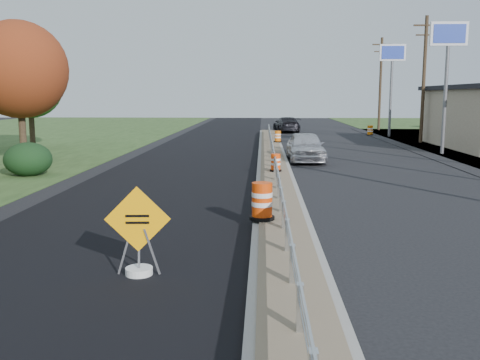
{
  "coord_description": "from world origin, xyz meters",
  "views": [
    {
      "loc": [
        -0.54,
        -17.24,
        3.55
      ],
      "look_at": [
        -1.2,
        -1.73,
        1.1
      ],
      "focal_mm": 40.0,
      "sensor_mm": 36.0,
      "label": 1
    }
  ],
  "objects_px": {
    "caution_sign": "(139,253)",
    "barrel_median_near": "(262,202)",
    "car_dark_far": "(287,125)",
    "barrel_median_far": "(278,137)",
    "barrel_shoulder_far": "(370,131)",
    "barrel_median_mid": "(276,163)",
    "car_silver": "(306,147)"
  },
  "relations": [
    {
      "from": "barrel_median_near",
      "to": "car_dark_far",
      "type": "xyz_separation_m",
      "value": [
        2.35,
        38.68,
        0.03
      ]
    },
    {
      "from": "caution_sign",
      "to": "barrel_median_near",
      "type": "bearing_deg",
      "value": 54.59
    },
    {
      "from": "barrel_shoulder_far",
      "to": "barrel_median_mid",
      "type": "bearing_deg",
      "value": -109.83
    },
    {
      "from": "barrel_shoulder_far",
      "to": "car_dark_far",
      "type": "bearing_deg",
      "value": 152.45
    },
    {
      "from": "caution_sign",
      "to": "barrel_median_far",
      "type": "height_order",
      "value": "caution_sign"
    },
    {
      "from": "barrel_median_far",
      "to": "barrel_shoulder_far",
      "type": "distance_m",
      "value": 13.4
    },
    {
      "from": "caution_sign",
      "to": "barrel_median_mid",
      "type": "xyz_separation_m",
      "value": [
        3.04,
        13.42,
        0.14
      ]
    },
    {
      "from": "car_silver",
      "to": "car_dark_far",
      "type": "relative_size",
      "value": 0.92
    },
    {
      "from": "barrel_median_far",
      "to": "car_dark_far",
      "type": "distance_m",
      "value": 14.15
    },
    {
      "from": "caution_sign",
      "to": "car_silver",
      "type": "bearing_deg",
      "value": 71.89
    },
    {
      "from": "barrel_median_near",
      "to": "caution_sign",
      "type": "bearing_deg",
      "value": -121.45
    },
    {
      "from": "barrel_median_near",
      "to": "barrel_median_mid",
      "type": "distance_m",
      "value": 9.44
    },
    {
      "from": "caution_sign",
      "to": "barrel_median_mid",
      "type": "bearing_deg",
      "value": 73.28
    },
    {
      "from": "caution_sign",
      "to": "barrel_median_mid",
      "type": "distance_m",
      "value": 13.76
    },
    {
      "from": "barrel_median_mid",
      "to": "barrel_median_far",
      "type": "height_order",
      "value": "barrel_median_far"
    },
    {
      "from": "barrel_median_mid",
      "to": "barrel_median_near",
      "type": "bearing_deg",
      "value": -93.58
    },
    {
      "from": "barrel_median_mid",
      "to": "car_dark_far",
      "type": "height_order",
      "value": "car_dark_far"
    },
    {
      "from": "barrel_median_far",
      "to": "car_silver",
      "type": "relative_size",
      "value": 0.17
    },
    {
      "from": "barrel_median_far",
      "to": "car_dark_far",
      "type": "xyz_separation_m",
      "value": [
        1.25,
        14.1,
        0.13
      ]
    },
    {
      "from": "barrel_shoulder_far",
      "to": "car_silver",
      "type": "distance_m",
      "value": 21.12
    },
    {
      "from": "barrel_median_far",
      "to": "barrel_shoulder_far",
      "type": "height_order",
      "value": "barrel_median_far"
    },
    {
      "from": "barrel_median_mid",
      "to": "barrel_median_far",
      "type": "bearing_deg",
      "value": 88.07
    },
    {
      "from": "caution_sign",
      "to": "barrel_shoulder_far",
      "type": "relative_size",
      "value": 2.02
    },
    {
      "from": "barrel_median_near",
      "to": "barrel_shoulder_far",
      "type": "bearing_deg",
      "value": 74.36
    },
    {
      "from": "barrel_median_near",
      "to": "barrel_median_mid",
      "type": "bearing_deg",
      "value": 86.42
    },
    {
      "from": "barrel_median_near",
      "to": "barrel_shoulder_far",
      "type": "relative_size",
      "value": 1.13
    },
    {
      "from": "caution_sign",
      "to": "car_dark_far",
      "type": "height_order",
      "value": "caution_sign"
    },
    {
      "from": "barrel_median_mid",
      "to": "car_dark_far",
      "type": "distance_m",
      "value": 29.31
    },
    {
      "from": "caution_sign",
      "to": "car_dark_far",
      "type": "xyz_separation_m",
      "value": [
        4.8,
        42.68,
        0.29
      ]
    },
    {
      "from": "car_silver",
      "to": "car_dark_far",
      "type": "height_order",
      "value": "car_silver"
    },
    {
      "from": "barrel_median_near",
      "to": "barrel_median_far",
      "type": "relative_size",
      "value": 1.24
    },
    {
      "from": "caution_sign",
      "to": "barrel_median_far",
      "type": "relative_size",
      "value": 2.21
    }
  ]
}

